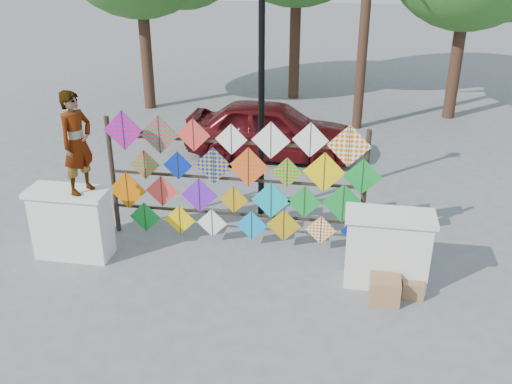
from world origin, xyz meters
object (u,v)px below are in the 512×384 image
at_px(kite_rack, 239,181).
at_px(sedan, 272,129).
at_px(vendor_woman, 77,143).
at_px(lamppost, 261,84).

height_order(kite_rack, sedan, kite_rack).
height_order(vendor_woman, sedan, vendor_woman).
bearing_deg(vendor_woman, sedan, -4.05).
relative_size(kite_rack, sedan, 1.15).
bearing_deg(lamppost, sedan, 94.36).
xyz_separation_m(kite_rack, vendor_woman, (-2.50, -0.93, 0.90)).
relative_size(vendor_woman, sedan, 0.41).
bearing_deg(vendor_woman, kite_rack, -49.33).
relative_size(kite_rack, vendor_woman, 2.84).
xyz_separation_m(vendor_woman, sedan, (2.45, 5.44, -1.42)).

